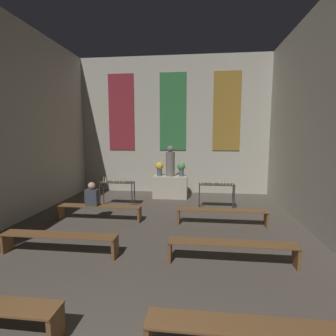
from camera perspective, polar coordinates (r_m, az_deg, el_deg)
The scene contains 15 objects.
wall_back at distance 11.32m, azimuth 1.10°, elevation 9.35°, with size 8.21×0.16×5.75m.
wall_left at distance 8.19m, azimuth -32.75°, elevation 8.77°, with size 0.12×9.94×5.75m.
wall_right at distance 7.01m, azimuth 31.95°, elevation 9.27°, with size 0.12×9.94×5.75m.
altar at distance 10.49m, azimuth 0.51°, elevation -4.07°, with size 1.34×0.76×0.87m.
statue at distance 10.34m, azimuth 0.52°, elevation 1.24°, with size 0.35×0.35×1.20m.
flower_vase_left at distance 10.42m, azimuth -1.86°, elevation 0.10°, with size 0.31×0.31×0.55m.
flower_vase_right at distance 10.33m, azimuth 2.91°, elevation 0.03°, with size 0.31×0.31×0.55m.
candle_rack_left at distance 9.37m, azimuth -11.04°, elevation -3.77°, with size 1.20×0.40×1.05m.
candle_rack_right at distance 8.95m, azimuth 10.53°, elevation -4.27°, with size 1.20×0.40×1.06m.
pew_front_right at distance 3.53m, azimuth 18.76°, elevation -31.11°, with size 2.46×0.36×0.43m.
pew_second_left at distance 6.11m, azimuth -22.60°, elevation -14.09°, with size 2.46×0.36×0.43m.
pew_second_right at distance 5.43m, azimuth 13.68°, elevation -16.47°, with size 2.46×0.36×0.43m.
pew_back_left at distance 8.03m, azimuth -14.73°, elevation -8.64°, with size 2.46×0.36×0.43m.
pew_back_right at distance 7.52m, azimuth 11.61°, elevation -9.62°, with size 2.46×0.36×0.43m.
person_seated at distance 8.00m, azimuth -16.22°, elevation -5.71°, with size 0.36×0.24×0.69m.
Camera 1 is at (1.11, -1.50, 2.50)m, focal length 28.00 mm.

